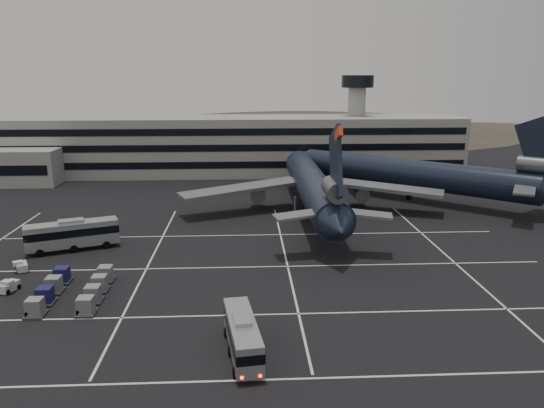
{
  "coord_description": "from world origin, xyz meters",
  "views": [
    {
      "loc": [
        6.65,
        -60.11,
        23.84
      ],
      "look_at": [
        10.68,
        17.53,
        5.0
      ],
      "focal_mm": 35.0,
      "sensor_mm": 36.0,
      "label": 1
    }
  ],
  "objects_px": {
    "trijet_main": "(313,186)",
    "tug_a": "(8,286)",
    "bus_near": "(242,334)",
    "bus_far": "(72,233)",
    "uld_cluster": "(73,289)"
  },
  "relations": [
    {
      "from": "trijet_main",
      "to": "uld_cluster",
      "type": "bearing_deg",
      "value": -132.15
    },
    {
      "from": "bus_near",
      "to": "uld_cluster",
      "type": "height_order",
      "value": "bus_near"
    },
    {
      "from": "bus_near",
      "to": "tug_a",
      "type": "height_order",
      "value": "bus_near"
    },
    {
      "from": "bus_far",
      "to": "trijet_main",
      "type": "bearing_deg",
      "value": -85.85
    },
    {
      "from": "trijet_main",
      "to": "bus_far",
      "type": "distance_m",
      "value": 40.1
    },
    {
      "from": "bus_near",
      "to": "uld_cluster",
      "type": "relative_size",
      "value": 0.9
    },
    {
      "from": "bus_near",
      "to": "bus_far",
      "type": "bearing_deg",
      "value": 120.71
    },
    {
      "from": "bus_near",
      "to": "uld_cluster",
      "type": "distance_m",
      "value": 23.02
    },
    {
      "from": "trijet_main",
      "to": "tug_a",
      "type": "relative_size",
      "value": 21.61
    },
    {
      "from": "trijet_main",
      "to": "uld_cluster",
      "type": "xyz_separation_m",
      "value": [
        -30.89,
        -34.04,
        -4.34
      ]
    },
    {
      "from": "trijet_main",
      "to": "tug_a",
      "type": "distance_m",
      "value": 50.56
    },
    {
      "from": "bus_near",
      "to": "tug_a",
      "type": "xyz_separation_m",
      "value": [
        -26.6,
        15.27,
        -1.28
      ]
    },
    {
      "from": "trijet_main",
      "to": "tug_a",
      "type": "height_order",
      "value": "trijet_main"
    },
    {
      "from": "bus_near",
      "to": "uld_cluster",
      "type": "xyz_separation_m",
      "value": [
        -18.73,
        13.36,
        -1.04
      ]
    },
    {
      "from": "bus_far",
      "to": "tug_a",
      "type": "distance_m",
      "value": 15.13
    }
  ]
}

